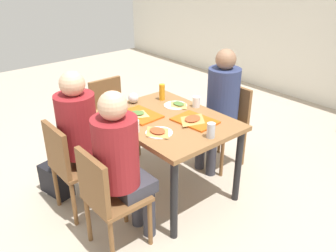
{
  "coord_description": "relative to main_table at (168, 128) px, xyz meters",
  "views": [
    {
      "loc": [
        2.14,
        -1.81,
        2.03
      ],
      "look_at": [
        0.0,
        0.0,
        0.68
      ],
      "focal_mm": 37.57,
      "sensor_mm": 36.0,
      "label": 1
    }
  ],
  "objects": [
    {
      "name": "foil_bundle",
      "position": [
        -0.49,
        -0.02,
        0.15
      ],
      "size": [
        0.1,
        0.1,
        0.1
      ],
      "primitive_type": "sphere",
      "color": "silver",
      "rests_on": "main_table"
    },
    {
      "name": "main_table",
      "position": [
        0.0,
        0.0,
        0.0
      ],
      "size": [
        1.15,
        0.87,
        0.76
      ],
      "color": "olive",
      "rests_on": "ground_plane"
    },
    {
      "name": "person_in_red",
      "position": [
        -0.29,
        -0.68,
        0.08
      ],
      "size": [
        0.32,
        0.42,
        1.26
      ],
      "color": "#383842",
      "rests_on": "ground_plane"
    },
    {
      "name": "pizza_slice_d",
      "position": [
        0.17,
        -0.25,
        0.11
      ],
      "size": [
        0.21,
        0.17,
        0.02
      ],
      "color": "#C68C47",
      "rests_on": "paper_plate_near_edge"
    },
    {
      "name": "chair_near_right",
      "position": [
        0.29,
        -0.82,
        -0.16
      ],
      "size": [
        0.4,
        0.4,
        0.85
      ],
      "color": "brown",
      "rests_on": "ground_plane"
    },
    {
      "name": "pizza_slice_a",
      "position": [
        -0.21,
        -0.17,
        0.12
      ],
      "size": [
        0.22,
        0.21,
        0.02
      ],
      "color": "#DBAD60",
      "rests_on": "tray_red_near"
    },
    {
      "name": "tray_red_far",
      "position": [
        0.2,
        0.13,
        0.1
      ],
      "size": [
        0.38,
        0.29,
        0.02
      ],
      "primitive_type": "cube",
      "rotation": [
        0.0,
        0.0,
        0.1
      ],
      "color": "#D85914",
      "rests_on": "main_table"
    },
    {
      "name": "paper_plate_center",
      "position": [
        -0.17,
        0.24,
        0.1
      ],
      "size": [
        0.22,
        0.22,
        0.01
      ],
      "primitive_type": "cylinder",
      "color": "white",
      "rests_on": "main_table"
    },
    {
      "name": "pizza_slice_c",
      "position": [
        -0.15,
        0.26,
        0.11
      ],
      "size": [
        0.19,
        0.14,
        0.02
      ],
      "color": "tan",
      "rests_on": "paper_plate_center"
    },
    {
      "name": "chair_far_side",
      "position": [
        0.0,
        0.82,
        -0.16
      ],
      "size": [
        0.4,
        0.4,
        0.85
      ],
      "color": "brown",
      "rests_on": "ground_plane"
    },
    {
      "name": "paper_plate_near_edge",
      "position": [
        0.17,
        -0.24,
        0.1
      ],
      "size": [
        0.22,
        0.22,
        0.01
      ],
      "primitive_type": "cylinder",
      "color": "white",
      "rests_on": "main_table"
    },
    {
      "name": "person_in_brown_jacket",
      "position": [
        0.29,
        -0.68,
        0.08
      ],
      "size": [
        0.32,
        0.42,
        1.26
      ],
      "color": "#383842",
      "rests_on": "ground_plane"
    },
    {
      "name": "ground_plane",
      "position": [
        0.0,
        0.0,
        -0.67
      ],
      "size": [
        10.0,
        10.0,
        0.02
      ],
      "primitive_type": "cube",
      "color": "#B7A893"
    },
    {
      "name": "plastic_cup_b",
      "position": [
        0.03,
        -0.37,
        0.15
      ],
      "size": [
        0.07,
        0.07,
        0.1
      ],
      "primitive_type": "cylinder",
      "color": "white",
      "rests_on": "main_table"
    },
    {
      "name": "tray_red_near",
      "position": [
        -0.2,
        -0.15,
        0.1
      ],
      "size": [
        0.37,
        0.28,
        0.02
      ],
      "primitive_type": "cube",
      "rotation": [
        0.0,
        0.0,
        0.06
      ],
      "color": "#D85914",
      "rests_on": "main_table"
    },
    {
      "name": "chair_near_left",
      "position": [
        -0.29,
        -0.82,
        -0.16
      ],
      "size": [
        0.4,
        0.4,
        0.85
      ],
      "color": "brown",
      "rests_on": "ground_plane"
    },
    {
      "name": "person_far_side",
      "position": [
        -0.0,
        0.68,
        0.08
      ],
      "size": [
        0.32,
        0.42,
        1.26
      ],
      "color": "#383842",
      "rests_on": "ground_plane"
    },
    {
      "name": "pizza_slice_b",
      "position": [
        0.19,
        0.11,
        0.12
      ],
      "size": [
        0.23,
        0.27,
        0.02
      ],
      "color": "#C68C47",
      "rests_on": "tray_red_far"
    },
    {
      "name": "plastic_cup_a",
      "position": [
        -0.03,
        0.37,
        0.15
      ],
      "size": [
        0.07,
        0.07,
        0.1
      ],
      "primitive_type": "cylinder",
      "color": "white",
      "rests_on": "main_table"
    },
    {
      "name": "condiment_bottle",
      "position": [
        -0.38,
        0.24,
        0.18
      ],
      "size": [
        0.06,
        0.06,
        0.16
      ],
      "primitive_type": "cylinder",
      "color": "orange",
      "rests_on": "main_table"
    },
    {
      "name": "chair_left_end",
      "position": [
        -0.96,
        0.0,
        -0.16
      ],
      "size": [
        0.4,
        0.4,
        0.85
      ],
      "color": "brown",
      "rests_on": "ground_plane"
    },
    {
      "name": "soda_can",
      "position": [
        0.49,
        0.02,
        0.16
      ],
      "size": [
        0.07,
        0.07,
        0.12
      ],
      "primitive_type": "cylinder",
      "color": "#B7BCC6",
      "rests_on": "main_table"
    },
    {
      "name": "handbag",
      "position": [
        -0.64,
        -0.84,
        -0.52
      ],
      "size": [
        0.35,
        0.22,
        0.28
      ],
      "primitive_type": "cube",
      "rotation": [
        0.0,
        0.0,
        0.21
      ],
      "color": "black",
      "rests_on": "ground_plane"
    }
  ]
}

